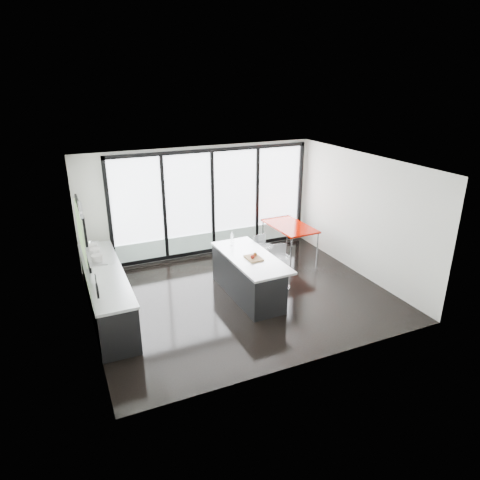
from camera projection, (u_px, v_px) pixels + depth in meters
name	position (u px, v px, depth m)	size (l,w,h in m)	color
floor	(241.00, 296.00, 9.08)	(6.00, 5.00, 0.00)	black
ceiling	(242.00, 165.00, 8.08)	(6.00, 5.00, 0.00)	white
wall_back	(211.00, 207.00, 10.83)	(6.00, 0.09, 2.80)	silver
wall_front	(309.00, 286.00, 6.45)	(6.00, 0.00, 2.80)	silver
wall_left	(83.00, 244.00, 7.62)	(0.26, 5.00, 2.80)	silver
wall_right	(362.00, 215.00, 9.72)	(0.00, 5.00, 2.80)	silver
counter_cabinets	(107.00, 292.00, 8.24)	(0.69, 3.24, 1.36)	black
island	(247.00, 276.00, 8.97)	(0.96, 2.18, 1.15)	black
bar_stool_near	(280.00, 272.00, 9.30)	(0.47, 0.47, 0.75)	silver
bar_stool_far	(264.00, 261.00, 9.87)	(0.47, 0.47, 0.75)	silver
red_table	(289.00, 240.00, 11.02)	(0.87, 1.52, 0.81)	#9F0C00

